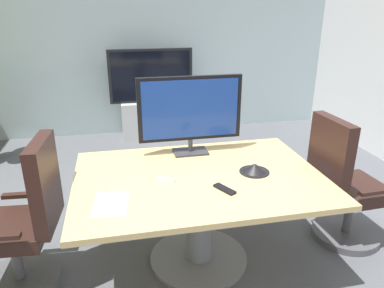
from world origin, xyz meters
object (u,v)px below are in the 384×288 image
(conference_phone, at_px, (255,168))
(office_chair_left, at_px, (26,229))
(wall_display_unit, at_px, (152,108))
(tv_monitor, at_px, (190,111))
(conference_table, at_px, (199,198))
(remote_control, at_px, (225,189))
(office_chair_right, at_px, (343,191))

(conference_phone, bearing_deg, office_chair_left, 179.18)
(conference_phone, bearing_deg, wall_display_unit, 98.53)
(tv_monitor, height_order, conference_phone, tv_monitor)
(conference_table, xyz_separation_m, wall_display_unit, (-0.04, 2.94, -0.10))
(remote_control, bearing_deg, wall_display_unit, 64.78)
(remote_control, bearing_deg, office_chair_left, 141.61)
(office_chair_right, relative_size, conference_phone, 4.95)
(office_chair_right, distance_m, remote_control, 1.17)
(wall_display_unit, xyz_separation_m, conference_phone, (0.44, -2.96, 0.32))
(office_chair_left, distance_m, wall_display_unit, 3.17)
(wall_display_unit, xyz_separation_m, remote_control, (0.15, -3.19, 0.30))
(wall_display_unit, bearing_deg, conference_phone, -81.47)
(remote_control, bearing_deg, conference_table, 86.63)
(office_chair_right, xyz_separation_m, wall_display_unit, (-1.25, 2.91, -0.01))
(tv_monitor, relative_size, conference_phone, 3.82)
(office_chair_right, bearing_deg, office_chair_left, 87.79)
(office_chair_right, height_order, conference_phone, office_chair_right)
(conference_table, distance_m, office_chair_left, 1.22)
(conference_table, height_order, office_chair_left, office_chair_left)
(conference_table, distance_m, wall_display_unit, 2.94)
(office_chair_left, bearing_deg, tv_monitor, 114.35)
(office_chair_right, distance_m, wall_display_unit, 3.17)
(conference_table, bearing_deg, office_chair_left, -179.77)
(wall_display_unit, bearing_deg, office_chair_right, -66.77)
(conference_phone, bearing_deg, remote_control, -142.95)
(office_chair_left, bearing_deg, wall_display_unit, 162.48)
(office_chair_right, relative_size, remote_control, 6.41)
(office_chair_left, relative_size, office_chair_right, 1.00)
(conference_phone, height_order, remote_control, conference_phone)
(tv_monitor, xyz_separation_m, wall_display_unit, (-0.06, 2.49, -0.65))
(tv_monitor, bearing_deg, remote_control, -82.84)
(office_chair_right, height_order, wall_display_unit, wall_display_unit)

